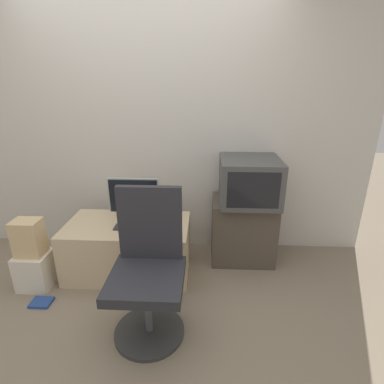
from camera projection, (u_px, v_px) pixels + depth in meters
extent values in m
plane|color=#7F705B|center=(125.00, 333.00, 2.15)|extent=(12.00, 12.00, 0.00)
cube|color=beige|center=(150.00, 125.00, 2.94)|extent=(4.40, 0.05, 2.60)
cube|color=#CCB289|center=(129.00, 247.00, 2.80)|extent=(1.11, 0.62, 0.49)
cube|color=#4C4238|center=(243.00, 230.00, 2.98)|extent=(0.61, 0.44, 0.63)
cylinder|color=#B2B2B7|center=(135.00, 218.00, 2.80)|extent=(0.22, 0.22, 0.02)
cylinder|color=#B2B2B7|center=(135.00, 214.00, 2.79)|extent=(0.10, 0.10, 0.06)
cube|color=#B2B2B7|center=(134.00, 196.00, 2.73)|extent=(0.47, 0.01, 0.33)
cube|color=black|center=(134.00, 196.00, 2.73)|extent=(0.44, 0.02, 0.31)
cube|color=#2D2D2D|center=(134.00, 227.00, 2.63)|extent=(0.35, 0.11, 0.01)
ellipsoid|color=black|center=(159.00, 227.00, 2.62)|extent=(0.05, 0.03, 0.04)
cube|color=#474747|center=(249.00, 180.00, 2.78)|extent=(0.54, 0.55, 0.41)
cube|color=black|center=(253.00, 190.00, 2.52)|extent=(0.44, 0.01, 0.32)
cylinder|color=#333333|center=(150.00, 331.00, 2.15)|extent=(0.50, 0.50, 0.03)
cylinder|color=#4C4C51|center=(148.00, 308.00, 2.08)|extent=(0.05, 0.05, 0.39)
cube|color=#28282D|center=(146.00, 280.00, 2.00)|extent=(0.50, 0.50, 0.07)
cube|color=#28282D|center=(150.00, 223.00, 2.10)|extent=(0.45, 0.05, 0.55)
cube|color=beige|center=(36.00, 270.00, 2.60)|extent=(0.27, 0.25, 0.32)
cube|color=#D1B27F|center=(29.00, 238.00, 2.49)|extent=(0.22, 0.17, 0.31)
cube|color=navy|center=(41.00, 302.00, 2.44)|extent=(0.16, 0.13, 0.02)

